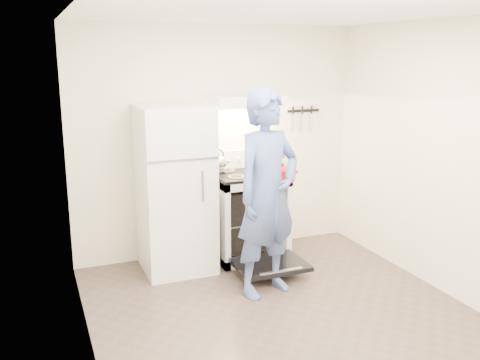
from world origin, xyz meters
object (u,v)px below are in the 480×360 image
at_px(person, 267,194).
at_px(tea_kettle, 219,162).
at_px(dutch_oven, 282,175).
at_px(refrigerator, 175,189).
at_px(stove_body, 248,216).

bearing_deg(person, tea_kettle, 79.13).
bearing_deg(tea_kettle, dutch_oven, -52.88).
bearing_deg(refrigerator, tea_kettle, 11.79).
relative_size(refrigerator, stove_body, 1.85).
distance_m(tea_kettle, dutch_oven, 0.75).
height_order(tea_kettle, person, person).
bearing_deg(stove_body, person, -101.37).
xyz_separation_m(refrigerator, dutch_oven, (0.96, -0.49, 0.17)).
distance_m(refrigerator, person, 1.08).
bearing_deg(stove_body, refrigerator, -178.23).
relative_size(tea_kettle, person, 0.14).
relative_size(refrigerator, dutch_oven, 5.30).
relative_size(stove_body, tea_kettle, 3.58).
bearing_deg(person, stove_body, 60.76).
distance_m(stove_body, person, 1.04).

